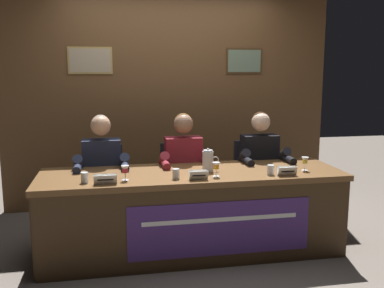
{
  "coord_description": "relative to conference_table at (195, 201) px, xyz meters",
  "views": [
    {
      "loc": [
        -0.7,
        -3.69,
        1.63
      ],
      "look_at": [
        0.0,
        0.0,
        0.99
      ],
      "focal_mm": 40.65,
      "sensor_mm": 36.0,
      "label": 1
    }
  ],
  "objects": [
    {
      "name": "chair_center",
      "position": [
        -0.0,
        0.69,
        -0.07
      ],
      "size": [
        0.44,
        0.45,
        0.89
      ],
      "color": "black",
      "rests_on": "ground_plane"
    },
    {
      "name": "water_cup_right",
      "position": [
        0.64,
        -0.13,
        0.28
      ],
      "size": [
        0.06,
        0.06,
        0.08
      ],
      "color": "silver",
      "rests_on": "conference_table"
    },
    {
      "name": "wall_back_panelled",
      "position": [
        -0.0,
        1.57,
        0.8
      ],
      "size": [
        3.87,
        0.14,
        2.6
      ],
      "color": "brown",
      "rests_on": "ground_plane"
    },
    {
      "name": "nameplate_left",
      "position": [
        -0.76,
        -0.19,
        0.28
      ],
      "size": [
        0.18,
        0.06,
        0.08
      ],
      "color": "white",
      "rests_on": "conference_table"
    },
    {
      "name": "ground_plane",
      "position": [
        -0.0,
        0.1,
        -0.5
      ],
      "size": [
        12.0,
        12.0,
        0.0
      ],
      "primitive_type": "plane",
      "color": "#70665B"
    },
    {
      "name": "water_cup_left",
      "position": [
        -0.92,
        -0.11,
        0.28
      ],
      "size": [
        0.06,
        0.06,
        0.08
      ],
      "color": "silver",
      "rests_on": "conference_table"
    },
    {
      "name": "water_cup_center",
      "position": [
        -0.18,
        -0.12,
        0.28
      ],
      "size": [
        0.06,
        0.06,
        0.08
      ],
      "color": "silver",
      "rests_on": "conference_table"
    },
    {
      "name": "panelist_left",
      "position": [
        -0.79,
        0.49,
        0.21
      ],
      "size": [
        0.51,
        0.48,
        1.21
      ],
      "color": "black",
      "rests_on": "ground_plane"
    },
    {
      "name": "juice_glass_center",
      "position": [
        0.16,
        -0.11,
        0.33
      ],
      "size": [
        0.06,
        0.06,
        0.12
      ],
      "color": "white",
      "rests_on": "conference_table"
    },
    {
      "name": "chair_left",
      "position": [
        -0.79,
        0.69,
        -0.07
      ],
      "size": [
        0.44,
        0.45,
        0.89
      ],
      "color": "black",
      "rests_on": "ground_plane"
    },
    {
      "name": "water_pitcher_central",
      "position": [
        0.14,
        0.1,
        0.34
      ],
      "size": [
        0.15,
        0.1,
        0.21
      ],
      "color": "silver",
      "rests_on": "conference_table"
    },
    {
      "name": "nameplate_right",
      "position": [
        0.77,
        -0.18,
        0.28
      ],
      "size": [
        0.17,
        0.06,
        0.08
      ],
      "color": "white",
      "rests_on": "conference_table"
    },
    {
      "name": "conference_table",
      "position": [
        0.0,
        0.0,
        0.0
      ],
      "size": [
        2.67,
        0.81,
        0.74
      ],
      "color": "brown",
      "rests_on": "ground_plane"
    },
    {
      "name": "juice_glass_left",
      "position": [
        -0.6,
        -0.09,
        0.33
      ],
      "size": [
        0.06,
        0.06,
        0.12
      ],
      "color": "white",
      "rests_on": "conference_table"
    },
    {
      "name": "panelist_center",
      "position": [
        -0.0,
        0.49,
        0.21
      ],
      "size": [
        0.51,
        0.48,
        1.21
      ],
      "color": "black",
      "rests_on": "ground_plane"
    },
    {
      "name": "nameplate_center",
      "position": [
        -0.0,
        -0.19,
        0.28
      ],
      "size": [
        0.16,
        0.06,
        0.08
      ],
      "color": "white",
      "rests_on": "conference_table"
    },
    {
      "name": "panelist_right",
      "position": [
        0.79,
        0.49,
        0.21
      ],
      "size": [
        0.51,
        0.48,
        1.21
      ],
      "color": "black",
      "rests_on": "ground_plane"
    },
    {
      "name": "chair_right",
      "position": [
        0.79,
        0.69,
        -0.07
      ],
      "size": [
        0.44,
        0.45,
        0.89
      ],
      "color": "black",
      "rests_on": "ground_plane"
    },
    {
      "name": "juice_glass_right",
      "position": [
        1.0,
        -0.04,
        0.33
      ],
      "size": [
        0.06,
        0.06,
        0.12
      ],
      "color": "white",
      "rests_on": "conference_table"
    }
  ]
}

